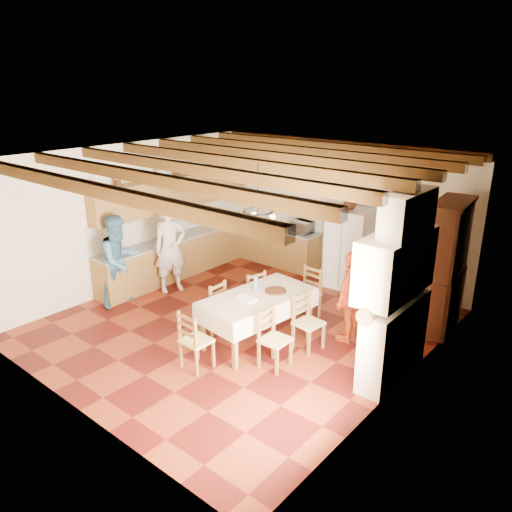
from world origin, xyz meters
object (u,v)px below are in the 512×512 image
Objects in this scene: chair_end_near at (196,339)px; chair_right_near at (275,339)px; hutch at (446,266)px; refrigerator at (349,249)px; chair_left_far at (251,294)px; chair_right_far at (309,322)px; person_man at (170,248)px; chair_left_near at (211,306)px; chair_end_far at (307,293)px; microwave at (302,227)px; dining_table at (258,300)px; person_woman_red at (351,297)px; person_woman_blue at (120,260)px.

chair_right_near is at bearing -137.23° from chair_end_near.
chair_right_near is at bearing -122.65° from hutch.
refrigerator is 1.75× the size of chair_left_far.
person_man is at bearing 93.77° from chair_right_far.
chair_left_near is at bearing 82.06° from chair_right_near.
chair_end_far is 2.53m from microwave.
chair_right_near is at bearing -52.93° from microwave.
chair_right_far is at bearing -6.74° from chair_right_near.
person_woman_red is at bearing 42.12° from dining_table.
chair_right_near is 3.74m from person_woman_blue.
chair_right_far is at bearing -128.79° from hutch.
chair_right_near is at bearing -85.14° from person_man.
chair_left_near is 2.12m from person_man.
refrigerator is 1.07× the size of person_woman_red.
chair_end_far is 0.52× the size of person_man.
chair_left_near is at bearing -54.06° from chair_end_near.
chair_end_far is at bearing 146.05° from chair_left_near.
person_woman_red is at bearing -17.04° from chair_right_near.
person_woman_blue reaches higher than chair_left_near.
person_man is at bearing -109.66° from microwave.
chair_left_far is 1.00× the size of chair_right_far.
person_woman_red reaches higher than dining_table.
chair_end_near is 0.61× the size of person_woman_red.
microwave is (-2.18, 2.89, 0.55)m from chair_right_far.
person_woman_blue is at bearing -11.83° from chair_end_near.
chair_right_near is (-1.42, -2.93, -0.67)m from hutch.
person_woman_blue is (-2.93, -3.61, 0.06)m from refrigerator.
person_woman_blue reaches higher than dining_table.
chair_end_near is 0.54× the size of person_woman_blue.
person_woman_red is 3.35m from microwave.
refrigerator reaches higher than chair_right_far.
dining_table is 2.10× the size of chair_end_far.
person_man is 3.83× the size of microwave.
microwave reaches higher than chair_left_far.
hutch reaches higher than chair_end_near.
microwave is (-0.74, 2.64, 0.55)m from chair_left_far.
hutch is at bearing 139.42° from chair_left_far.
person_man is (-3.47, 0.97, 0.45)m from chair_right_near.
chair_left_near is at bearing -86.75° from person_woman_blue.
chair_right_near is 1.19m from chair_end_near.
chair_right_near and chair_end_near have the same top height.
chair_left_far is at bearing -152.39° from hutch.
person_woman_red is (0.35, 0.71, 0.31)m from chair_right_far.
person_woman_blue reaches higher than refrigerator.
refrigerator is 4.65m from person_woman_blue.
chair_left_near is 1.00× the size of chair_end_near.
microwave is at bearing -149.30° from chair_left_far.
person_woman_blue is at bearing -172.25° from person_man.
person_man reaches higher than person_woman_red.
person_woman_red is (1.79, 0.46, 0.31)m from chair_left_far.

